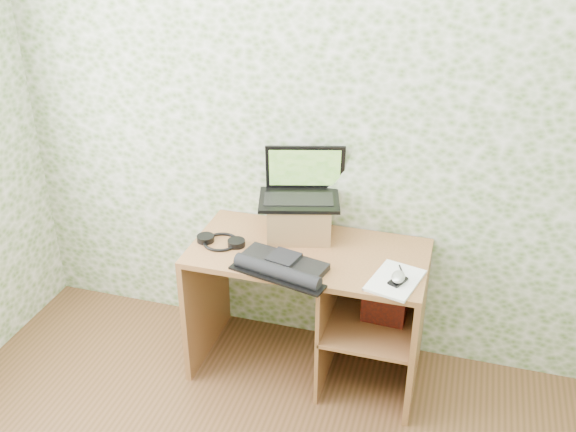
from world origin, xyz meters
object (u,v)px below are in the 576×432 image
(desk, at_px, (324,294))
(riser, at_px, (299,218))
(keyboard, at_px, (281,267))
(notepad, at_px, (395,280))
(laptop, at_px, (301,187))

(desk, distance_m, riser, 0.42)
(keyboard, distance_m, notepad, 0.54)
(laptop, relative_size, keyboard, 0.95)
(desk, height_order, laptop, laptop)
(riser, height_order, notepad, riser)
(laptop, bearing_deg, notepad, -47.49)
(keyboard, bearing_deg, laptop, 104.81)
(desk, bearing_deg, riser, 145.75)
(desk, xyz_separation_m, keyboard, (-0.16, -0.25, 0.29))
(desk, bearing_deg, keyboard, -122.59)
(laptop, xyz_separation_m, notepad, (0.55, -0.35, -0.25))
(riser, bearing_deg, notepad, -28.70)
(desk, height_order, keyboard, keyboard)
(riser, distance_m, notepad, 0.64)
(laptop, height_order, notepad, laptop)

